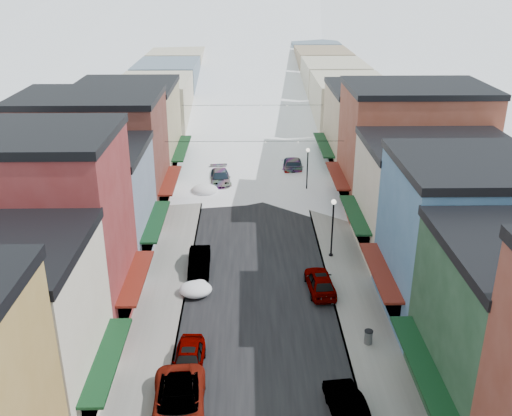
{
  "coord_description": "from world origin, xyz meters",
  "views": [
    {
      "loc": [
        -0.76,
        -10.31,
        20.68
      ],
      "look_at": [
        0.0,
        32.72,
        2.64
      ],
      "focal_mm": 40.0,
      "sensor_mm": 36.0,
      "label": 1
    }
  ],
  "objects_px": {
    "car_white_suv": "(179,404)",
    "streetlamp_near": "(333,221)",
    "car_silver_sedan": "(189,360)",
    "car_green_sedan": "(348,408)",
    "car_dark_hatch": "(199,261)",
    "trash_can": "(368,337)"
  },
  "relations": [
    {
      "from": "car_white_suv",
      "to": "trash_can",
      "type": "xyz_separation_m",
      "value": [
        10.6,
        5.7,
        -0.19
      ]
    },
    {
      "from": "car_silver_sedan",
      "to": "streetlamp_near",
      "type": "bearing_deg",
      "value": 55.11
    },
    {
      "from": "car_white_suv",
      "to": "streetlamp_near",
      "type": "xyz_separation_m",
      "value": [
        9.96,
        16.98,
        2.32
      ]
    },
    {
      "from": "car_dark_hatch",
      "to": "trash_can",
      "type": "relative_size",
      "value": 4.94
    },
    {
      "from": "car_silver_sedan",
      "to": "car_dark_hatch",
      "type": "height_order",
      "value": "car_dark_hatch"
    },
    {
      "from": "car_white_suv",
      "to": "streetlamp_near",
      "type": "distance_m",
      "value": 19.82
    },
    {
      "from": "car_silver_sedan",
      "to": "car_green_sedan",
      "type": "relative_size",
      "value": 0.95
    },
    {
      "from": "car_green_sedan",
      "to": "trash_can",
      "type": "height_order",
      "value": "car_green_sedan"
    },
    {
      "from": "car_silver_sedan",
      "to": "car_dark_hatch",
      "type": "distance_m",
      "value": 11.52
    },
    {
      "from": "car_dark_hatch",
      "to": "car_silver_sedan",
      "type": "bearing_deg",
      "value": -90.32
    },
    {
      "from": "car_white_suv",
      "to": "car_dark_hatch",
      "type": "distance_m",
      "value": 15.12
    },
    {
      "from": "car_silver_sedan",
      "to": "car_dark_hatch",
      "type": "bearing_deg",
      "value": 92.62
    },
    {
      "from": "trash_can",
      "to": "streetlamp_near",
      "type": "xyz_separation_m",
      "value": [
        -0.64,
        11.28,
        2.51
      ]
    },
    {
      "from": "car_green_sedan",
      "to": "trash_can",
      "type": "distance_m",
      "value": 6.41
    },
    {
      "from": "car_dark_hatch",
      "to": "car_white_suv",
      "type": "bearing_deg",
      "value": -91.23
    },
    {
      "from": "car_dark_hatch",
      "to": "streetlamp_near",
      "type": "distance_m",
      "value": 10.51
    },
    {
      "from": "car_white_suv",
      "to": "trash_can",
      "type": "relative_size",
      "value": 6.48
    },
    {
      "from": "car_white_suv",
      "to": "trash_can",
      "type": "bearing_deg",
      "value": 24.51
    },
    {
      "from": "car_green_sedan",
      "to": "trash_can",
      "type": "xyz_separation_m",
      "value": [
        2.24,
        6.01,
        -0.12
      ]
    },
    {
      "from": "trash_can",
      "to": "streetlamp_near",
      "type": "height_order",
      "value": "streetlamp_near"
    },
    {
      "from": "car_white_suv",
      "to": "streetlamp_near",
      "type": "relative_size",
      "value": 1.21
    },
    {
      "from": "car_dark_hatch",
      "to": "car_green_sedan",
      "type": "xyz_separation_m",
      "value": [
        8.46,
        -15.43,
        0.0
      ]
    }
  ]
}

